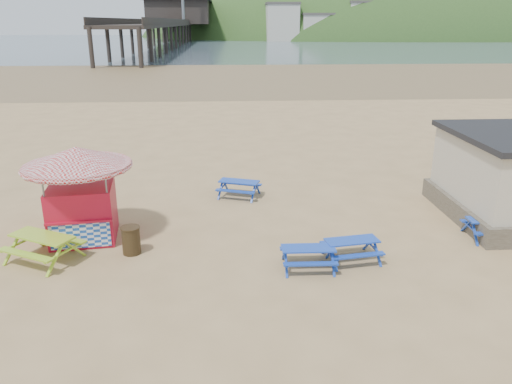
{
  "coord_description": "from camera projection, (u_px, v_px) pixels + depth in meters",
  "views": [
    {
      "loc": [
        -1.3,
        -15.49,
        6.83
      ],
      "look_at": [
        -0.27,
        1.5,
        1.0
      ],
      "focal_mm": 35.0,
      "sensor_mm": 36.0,
      "label": 1
    }
  ],
  "objects": [
    {
      "name": "picnic_table_blue_e",
      "position": [
        308.0,
        258.0,
        14.49
      ],
      "size": [
        1.57,
        1.27,
        0.65
      ],
      "rotation": [
        0.0,
        0.0,
        -0.02
      ],
      "color": "#153A99",
      "rests_on": "ground"
    },
    {
      "name": "litter_bin",
      "position": [
        131.0,
        240.0,
        15.36
      ],
      "size": [
        0.6,
        0.6,
        0.88
      ],
      "color": "#362614",
      "rests_on": "ground"
    },
    {
      "name": "wet_sand",
      "position": [
        235.0,
        74.0,
        68.85
      ],
      "size": [
        400.0,
        400.0,
        0.0
      ],
      "primitive_type": "plane",
      "color": "brown",
      "rests_on": "ground"
    },
    {
      "name": "picnic_table_blue_f",
      "position": [
        492.0,
        229.0,
        16.48
      ],
      "size": [
        1.67,
        1.36,
        0.68
      ],
      "rotation": [
        0.0,
        0.0,
        -0.04
      ],
      "color": "#153A99",
      "rests_on": "ground"
    },
    {
      "name": "picnic_table_blue_b",
      "position": [
        239.0,
        189.0,
        20.43
      ],
      "size": [
        1.95,
        1.76,
        0.68
      ],
      "rotation": [
        0.0,
        0.0,
        -0.33
      ],
      "color": "#153A99",
      "rests_on": "ground"
    },
    {
      "name": "headland_town",
      "position": [
        413.0,
        58.0,
        242.18
      ],
      "size": [
        264.0,
        144.0,
        108.0
      ],
      "color": "#2D4C1E",
      "rests_on": "ground"
    },
    {
      "name": "pier",
      "position": [
        179.0,
        26.0,
        182.44
      ],
      "size": [
        24.0,
        220.0,
        39.29
      ],
      "color": "black",
      "rests_on": "ground"
    },
    {
      "name": "sea",
      "position": [
        228.0,
        42.0,
        177.46
      ],
      "size": [
        400.0,
        400.0,
        0.0
      ],
      "primitive_type": "plane",
      "color": "#485B68",
      "rests_on": "ground"
    },
    {
      "name": "ice_cream_kiosk",
      "position": [
        79.0,
        182.0,
        16.01
      ],
      "size": [
        3.91,
        3.91,
        3.11
      ],
      "rotation": [
        0.0,
        0.0,
        0.13
      ],
      "color": "#B10F28",
      "rests_on": "ground"
    },
    {
      "name": "picnic_table_blue_c",
      "position": [
        456.0,
        193.0,
        19.89
      ],
      "size": [
        1.81,
        1.55,
        0.68
      ],
      "rotation": [
        0.0,
        0.0,
        -0.16
      ],
      "color": "#153A99",
      "rests_on": "ground"
    },
    {
      "name": "picnic_table_blue_d",
      "position": [
        351.0,
        250.0,
        14.97
      ],
      "size": [
        1.77,
        1.51,
        0.67
      ],
      "rotation": [
        0.0,
        0.0,
        0.16
      ],
      "color": "#153A99",
      "rests_on": "ground"
    },
    {
      "name": "picnic_table_yellow",
      "position": [
        43.0,
        248.0,
        14.9
      ],
      "size": [
        2.47,
        2.31,
        0.82
      ],
      "rotation": [
        0.0,
        0.0,
        -0.48
      ],
      "color": "#87B61D",
      "rests_on": "ground"
    },
    {
      "name": "ground",
      "position": [
        267.0,
        234.0,
        16.91
      ],
      "size": [
        400.0,
        400.0,
        0.0
      ],
      "primitive_type": "plane",
      "color": "tan",
      "rests_on": "ground"
    }
  ]
}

